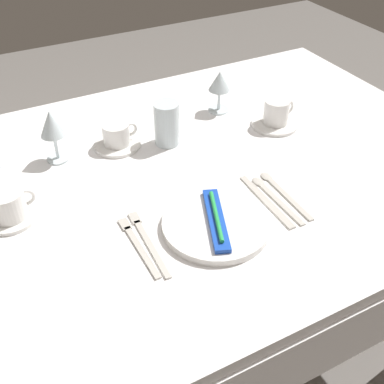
{
  "coord_description": "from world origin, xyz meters",
  "views": [
    {
      "loc": [
        -0.39,
        -0.93,
        1.49
      ],
      "look_at": [
        0.04,
        -0.11,
        0.76
      ],
      "focal_mm": 44.42,
      "sensor_mm": 36.0,
      "label": 1
    }
  ],
  "objects": [
    {
      "name": "dinner_knife",
      "position": [
        0.19,
        -0.21,
        0.74
      ],
      "size": [
        0.02,
        0.22,
        0.0
      ],
      "color": "beige",
      "rests_on": "dining_table"
    },
    {
      "name": "spoon_dessert",
      "position": [
        0.25,
        -0.19,
        0.74
      ],
      "size": [
        0.03,
        0.21,
        0.01
      ],
      "color": "beige",
      "rests_on": "dining_table"
    },
    {
      "name": "fork_outer",
      "position": [
        -0.12,
        -0.2,
        0.74
      ],
      "size": [
        0.03,
        0.23,
        0.0
      ],
      "color": "beige",
      "rests_on": "dining_table"
    },
    {
      "name": "wine_glass_left",
      "position": [
        0.32,
        0.25,
        0.84
      ],
      "size": [
        0.07,
        0.07,
        0.14
      ],
      "color": "silver",
      "rests_on": "dining_table"
    },
    {
      "name": "fork_inner",
      "position": [
        -0.15,
        -0.2,
        0.74
      ],
      "size": [
        0.02,
        0.21,
        0.0
      ],
      "color": "beige",
      "rests_on": "dining_table"
    },
    {
      "name": "ground_plane",
      "position": [
        0.0,
        0.0,
        0.0
      ],
      "size": [
        6.0,
        6.0,
        0.0
      ],
      "primitive_type": "plane",
      "color": "slate"
    },
    {
      "name": "coffee_cup_right",
      "position": [
        -0.04,
        0.2,
        0.78
      ],
      "size": [
        0.1,
        0.08,
        0.06
      ],
      "color": "white",
      "rests_on": "saucer_right"
    },
    {
      "name": "coffee_cup_left",
      "position": [
        0.43,
        0.09,
        0.79
      ],
      "size": [
        0.1,
        0.08,
        0.07
      ],
      "color": "white",
      "rests_on": "saucer_left"
    },
    {
      "name": "saucer_far",
      "position": [
        -0.38,
        0.02,
        0.74
      ],
      "size": [
        0.13,
        0.13,
        0.01
      ],
      "primitive_type": "cylinder",
      "color": "white",
      "rests_on": "dining_table"
    },
    {
      "name": "dinner_plate",
      "position": [
        0.04,
        -0.23,
        0.75
      ],
      "size": [
        0.25,
        0.25,
        0.02
      ],
      "primitive_type": "cylinder",
      "color": "white",
      "rests_on": "dining_table"
    },
    {
      "name": "wine_glass_centre",
      "position": [
        -0.21,
        0.21,
        0.85
      ],
      "size": [
        0.07,
        0.07,
        0.15
      ],
      "color": "silver",
      "rests_on": "dining_table"
    },
    {
      "name": "toothbrush_package",
      "position": [
        0.04,
        -0.23,
        0.77
      ],
      "size": [
        0.11,
        0.21,
        0.02
      ],
      "color": "blue",
      "rests_on": "dinner_plate"
    },
    {
      "name": "dining_table",
      "position": [
        0.0,
        0.0,
        0.66
      ],
      "size": [
        1.8,
        1.11,
        0.74
      ],
      "color": "white",
      "rests_on": "ground"
    },
    {
      "name": "saucer_left",
      "position": [
        0.43,
        0.09,
        0.74
      ],
      "size": [
        0.14,
        0.14,
        0.01
      ],
      "primitive_type": "cylinder",
      "color": "white",
      "rests_on": "dining_table"
    },
    {
      "name": "saucer_right",
      "position": [
        -0.04,
        0.2,
        0.74
      ],
      "size": [
        0.14,
        0.14,
        0.01
      ],
      "primitive_type": "cylinder",
      "color": "white",
      "rests_on": "dining_table"
    },
    {
      "name": "drink_tumbler",
      "position": [
        0.09,
        0.15,
        0.8
      ],
      "size": [
        0.07,
        0.07,
        0.13
      ],
      "color": "silver",
      "rests_on": "dining_table"
    },
    {
      "name": "spoon_soup",
      "position": [
        0.22,
        -0.19,
        0.74
      ],
      "size": [
        0.03,
        0.21,
        0.01
      ],
      "color": "beige",
      "rests_on": "dining_table"
    },
    {
      "name": "coffee_cup_far",
      "position": [
        -0.38,
        0.02,
        0.78
      ],
      "size": [
        0.11,
        0.09,
        0.07
      ],
      "color": "white",
      "rests_on": "saucer_far"
    }
  ]
}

